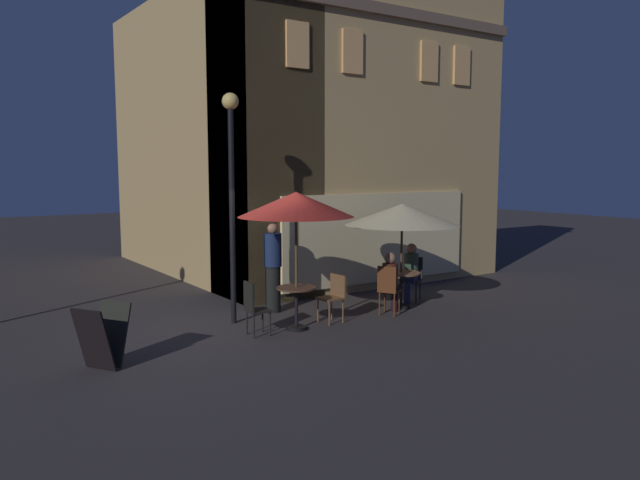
% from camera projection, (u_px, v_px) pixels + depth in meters
% --- Properties ---
extents(ground_plane, '(60.00, 60.00, 0.00)m').
position_uv_depth(ground_plane, '(218.00, 330.00, 11.15)').
color(ground_plane, '#373131').
extents(cafe_building, '(7.66, 9.04, 7.37)m').
position_uv_depth(cafe_building, '(275.00, 137.00, 16.09)').
color(cafe_building, tan).
rests_on(cafe_building, ground).
extents(street_lamp_near_corner, '(0.30, 0.30, 4.24)m').
position_uv_depth(street_lamp_near_corner, '(231.00, 170.00, 11.31)').
color(street_lamp_near_corner, black).
rests_on(street_lamp_near_corner, ground).
extents(menu_sandwich_board, '(0.85, 0.81, 0.92)m').
position_uv_depth(menu_sandwich_board, '(103.00, 337.00, 8.96)').
color(menu_sandwich_board, black).
rests_on(menu_sandwich_board, ground).
extents(cafe_table_0, '(0.72, 0.72, 0.78)m').
position_uv_depth(cafe_table_0, '(296.00, 299.00, 11.11)').
color(cafe_table_0, black).
rests_on(cafe_table_0, ground).
extents(cafe_table_1, '(0.80, 0.80, 0.75)m').
position_uv_depth(cafe_table_1, '(401.00, 281.00, 12.85)').
color(cafe_table_1, black).
rests_on(cafe_table_1, ground).
extents(patio_umbrella_0, '(2.06, 2.06, 2.48)m').
position_uv_depth(patio_umbrella_0, '(296.00, 205.00, 10.92)').
color(patio_umbrella_0, black).
rests_on(patio_umbrella_0, ground).
extents(patio_umbrella_1, '(2.35, 2.35, 2.17)m').
position_uv_depth(patio_umbrella_1, '(402.00, 215.00, 12.69)').
color(patio_umbrella_1, black).
rests_on(patio_umbrella_1, ground).
extents(cafe_chair_0, '(0.45, 0.45, 0.90)m').
position_uv_depth(cafe_chair_0, '(334.00, 294.00, 11.67)').
color(cafe_chair_0, brown).
rests_on(cafe_chair_0, ground).
extents(cafe_chair_1, '(0.40, 0.40, 0.95)m').
position_uv_depth(cafe_chair_1, '(253.00, 304.00, 10.69)').
color(cafe_chair_1, black).
rests_on(cafe_chair_1, ground).
extents(cafe_chair_2, '(0.52, 0.52, 0.99)m').
position_uv_depth(cafe_chair_2, '(388.00, 286.00, 12.15)').
color(cafe_chair_2, '#603117').
rests_on(cafe_chair_2, ground).
extents(cafe_chair_3, '(0.56, 0.56, 0.95)m').
position_uv_depth(cafe_chair_3, '(412.00, 275.00, 13.62)').
color(cafe_chair_3, '#252323').
rests_on(cafe_chair_3, ground).
extents(patron_seated_0, '(0.51, 0.45, 1.25)m').
position_uv_depth(patron_seated_0, '(391.00, 279.00, 12.27)').
color(patron_seated_0, black).
rests_on(patron_seated_0, ground).
extents(patron_seated_1, '(0.51, 0.45, 1.26)m').
position_uv_depth(patron_seated_1, '(410.00, 269.00, 13.47)').
color(patron_seated_1, '#222544').
rests_on(patron_seated_1, ground).
extents(patron_standing_2, '(0.36, 0.36, 1.79)m').
position_uv_depth(patron_standing_2, '(273.00, 268.00, 12.44)').
color(patron_standing_2, black).
rests_on(patron_standing_2, ground).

